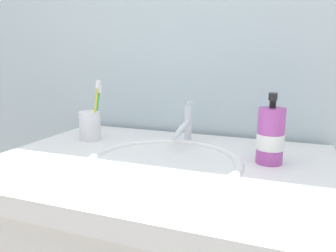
% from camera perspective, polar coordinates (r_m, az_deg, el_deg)
% --- Properties ---
extents(tiled_wall_back, '(2.10, 0.04, 2.40)m').
position_cam_1_polar(tiled_wall_back, '(1.14, 5.53, 15.55)').
color(tiled_wall_back, silver).
rests_on(tiled_wall_back, ground).
extents(sink_basin, '(0.41, 0.41, 0.09)m').
position_cam_1_polar(sink_basin, '(0.83, -0.73, -8.43)').
color(sink_basin, white).
rests_on(sink_basin, vanity_counter).
extents(faucet, '(0.02, 0.18, 0.13)m').
position_cam_1_polar(faucet, '(0.98, 3.24, 0.13)').
color(faucet, silver).
rests_on(faucet, sink_basin).
extents(toothbrush_cup, '(0.07, 0.07, 0.09)m').
position_cam_1_polar(toothbrush_cup, '(1.06, -14.04, 0.04)').
color(toothbrush_cup, white).
rests_on(toothbrush_cup, vanity_counter).
extents(toothbrush_yellow, '(0.05, 0.02, 0.19)m').
position_cam_1_polar(toothbrush_yellow, '(1.03, -13.07, 3.44)').
color(toothbrush_yellow, yellow).
rests_on(toothbrush_yellow, toothbrush_cup).
extents(toothbrush_green, '(0.02, 0.04, 0.17)m').
position_cam_1_polar(toothbrush_green, '(1.07, -12.78, 3.26)').
color(toothbrush_green, green).
rests_on(toothbrush_green, toothbrush_cup).
extents(soap_dispenser, '(0.07, 0.07, 0.18)m').
position_cam_1_polar(soap_dispenser, '(0.84, 18.18, -1.82)').
color(soap_dispenser, '#B24CA5').
rests_on(soap_dispenser, vanity_counter).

